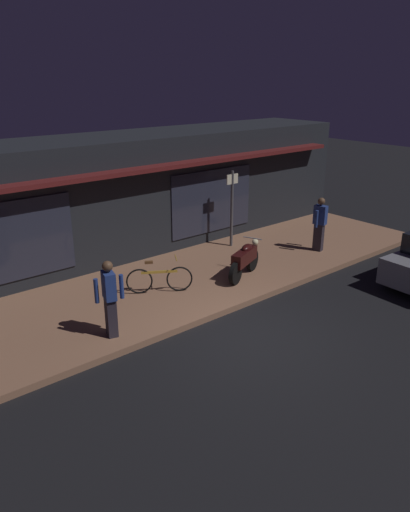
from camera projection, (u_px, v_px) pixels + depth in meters
ground_plane at (248, 335)px, 10.57m from camera, size 60.00×60.00×0.00m
sidewalk_slab at (168, 288)px, 12.71m from camera, size 18.00×4.00×0.15m
storefront_building at (100, 199)px, 14.55m from camera, size 18.00×3.30×3.60m
motorcycle at (245, 259)px, 13.07m from camera, size 1.62×0.83×0.97m
bicycle_parked at (159, 279)px, 12.15m from camera, size 1.44×0.89×0.91m
person_photographer at (110, 297)px, 9.95m from camera, size 0.61×0.42×1.67m
person_bystander at (320, 223)px, 14.90m from camera, size 0.61×0.42×1.67m
sign_post at (232, 204)px, 15.14m from camera, size 0.44×0.09×2.40m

